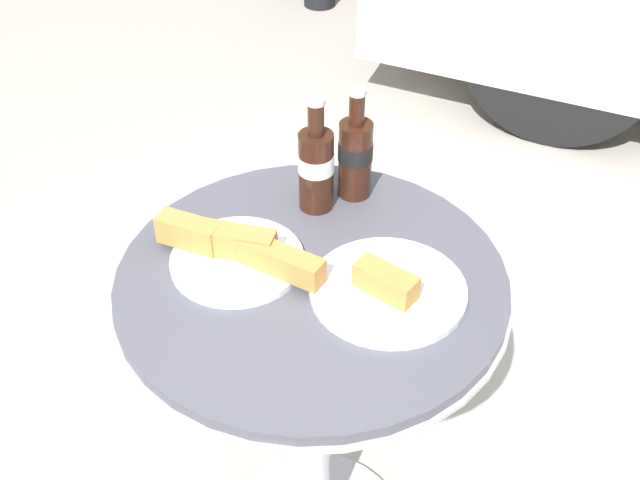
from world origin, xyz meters
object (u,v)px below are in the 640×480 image
object	(u,v)px
cola_bottle_left	(355,154)
lunch_plate_near	(388,288)
lunch_plate_far	(237,253)
cola_bottle_right	(316,166)
bistro_table	(312,362)

from	to	relation	value
cola_bottle_left	lunch_plate_near	distance (m)	0.28
cola_bottle_left	lunch_plate_far	distance (m)	0.28
cola_bottle_left	cola_bottle_right	xyz separation A→B (m)	(-0.05, -0.06, 0.00)
cola_bottle_left	cola_bottle_right	distance (m)	0.08
lunch_plate_far	cola_bottle_right	bearing A→B (deg)	76.49
cola_bottle_right	lunch_plate_near	distance (m)	0.27
cola_bottle_right	lunch_plate_far	bearing A→B (deg)	-103.51
cola_bottle_right	lunch_plate_near	bearing A→B (deg)	-38.42
cola_bottle_left	lunch_plate_near	bearing A→B (deg)	-55.28
bistro_table	lunch_plate_far	world-z (taller)	lunch_plate_far
cola_bottle_left	lunch_plate_near	world-z (taller)	cola_bottle_left
cola_bottle_right	lunch_plate_far	size ratio (longest dim) A/B	0.73
bistro_table	lunch_plate_near	bearing A→B (deg)	5.56
cola_bottle_left	bistro_table	bearing A→B (deg)	-83.18
lunch_plate_near	cola_bottle_left	bearing A→B (deg)	124.72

